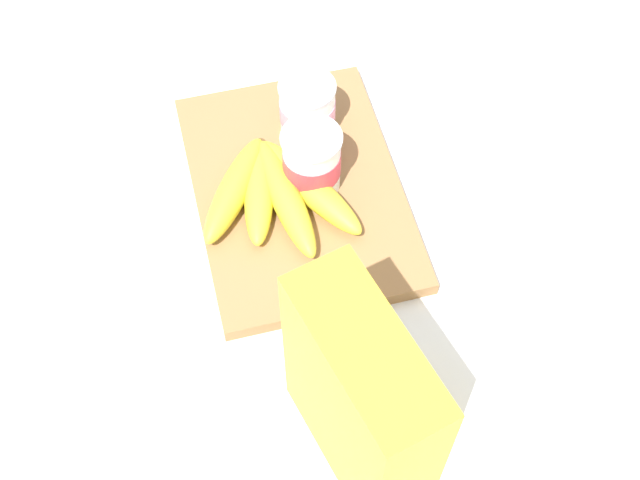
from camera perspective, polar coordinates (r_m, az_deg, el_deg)
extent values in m
plane|color=white|center=(1.06, -1.52, 3.00)|extent=(2.40, 2.40, 0.00)
cube|color=olive|center=(1.05, -1.53, 3.32)|extent=(0.35, 0.25, 0.02)
cube|color=yellow|center=(0.80, 2.74, -10.74)|extent=(0.19, 0.11, 0.24)
cylinder|color=white|center=(1.07, -0.85, 8.77)|extent=(0.07, 0.07, 0.08)
cylinder|color=pink|center=(1.07, -0.85, 8.77)|extent=(0.07, 0.07, 0.03)
cylinder|color=silver|center=(1.04, -0.88, 10.23)|extent=(0.07, 0.07, 0.00)
cylinder|color=white|center=(1.01, -0.50, 5.09)|extent=(0.07, 0.07, 0.08)
cylinder|color=#DB384C|center=(1.01, -0.50, 5.09)|extent=(0.07, 0.07, 0.03)
cylinder|color=silver|center=(0.98, -0.52, 6.69)|extent=(0.07, 0.07, 0.00)
ellipsoid|color=yellow|center=(1.02, -5.74, 3.24)|extent=(0.16, 0.12, 0.04)
ellipsoid|color=yellow|center=(1.02, -4.12, 3.21)|extent=(0.16, 0.07, 0.03)
ellipsoid|color=yellow|center=(1.01, -2.34, 2.90)|extent=(0.19, 0.06, 0.04)
ellipsoid|color=yellow|center=(1.02, -0.76, 3.62)|extent=(0.18, 0.12, 0.03)
cylinder|color=brown|center=(1.07, -4.00, 6.27)|extent=(0.01, 0.01, 0.02)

